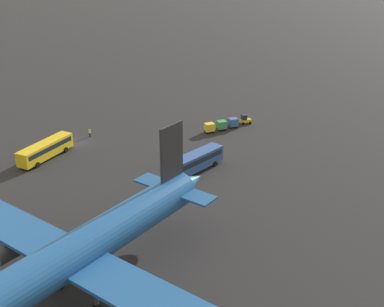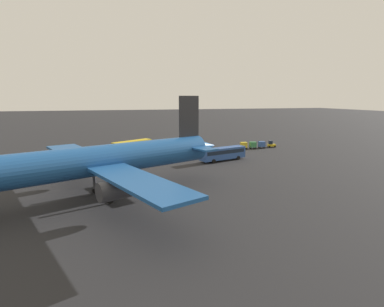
{
  "view_description": "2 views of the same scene",
  "coord_description": "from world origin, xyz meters",
  "px_view_note": "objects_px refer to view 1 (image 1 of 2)",
  "views": [
    {
      "loc": [
        27.19,
        88.89,
        36.95
      ],
      "look_at": [
        -11.05,
        26.38,
        4.85
      ],
      "focal_mm": 45.0,
      "sensor_mm": 36.0,
      "label": 1
    },
    {
      "loc": [
        14.21,
        92.37,
        15.57
      ],
      "look_at": [
        -3.38,
        30.2,
        3.45
      ],
      "focal_mm": 28.0,
      "sensor_mm": 36.0,
      "label": 2
    }
  ],
  "objects_px": {
    "cargo_cart_yellow": "(209,127)",
    "shuttle_bus_near": "(46,149)",
    "airplane": "(62,262)",
    "cargo_cart_green": "(222,125)",
    "worker_person": "(90,133)",
    "shuttle_bus_far": "(195,161)",
    "cargo_cart_blue": "(233,122)",
    "baggage_tug": "(245,120)"
  },
  "relations": [
    {
      "from": "shuttle_bus_far",
      "to": "worker_person",
      "type": "bearing_deg",
      "value": -85.01
    },
    {
      "from": "cargo_cart_yellow",
      "to": "airplane",
      "type": "bearing_deg",
      "value": 40.44
    },
    {
      "from": "shuttle_bus_near",
      "to": "cargo_cart_yellow",
      "type": "height_order",
      "value": "shuttle_bus_near"
    },
    {
      "from": "cargo_cart_blue",
      "to": "cargo_cart_green",
      "type": "distance_m",
      "value": 3.06
    },
    {
      "from": "airplane",
      "to": "cargo_cart_green",
      "type": "bearing_deg",
      "value": -163.77
    },
    {
      "from": "shuttle_bus_near",
      "to": "cargo_cart_green",
      "type": "bearing_deg",
      "value": 140.16
    },
    {
      "from": "shuttle_bus_near",
      "to": "cargo_cart_yellow",
      "type": "distance_m",
      "value": 33.69
    },
    {
      "from": "cargo_cart_green",
      "to": "cargo_cart_blue",
      "type": "bearing_deg",
      "value": -179.32
    },
    {
      "from": "airplane",
      "to": "shuttle_bus_near",
      "type": "bearing_deg",
      "value": -125.1
    },
    {
      "from": "cargo_cart_blue",
      "to": "airplane",
      "type": "bearing_deg",
      "value": 36.66
    },
    {
      "from": "airplane",
      "to": "shuttle_bus_near",
      "type": "xyz_separation_m",
      "value": [
        -9.47,
        -41.31,
        -4.07
      ]
    },
    {
      "from": "cargo_cart_blue",
      "to": "cargo_cart_green",
      "type": "height_order",
      "value": "same"
    },
    {
      "from": "cargo_cart_yellow",
      "to": "baggage_tug",
      "type": "bearing_deg",
      "value": -176.9
    },
    {
      "from": "shuttle_bus_near",
      "to": "cargo_cart_green",
      "type": "distance_m",
      "value": 36.73
    },
    {
      "from": "baggage_tug",
      "to": "cargo_cart_blue",
      "type": "distance_m",
      "value": 3.75
    },
    {
      "from": "cargo_cart_blue",
      "to": "cargo_cart_green",
      "type": "relative_size",
      "value": 1.0
    },
    {
      "from": "worker_person",
      "to": "cargo_cart_yellow",
      "type": "bearing_deg",
      "value": 154.05
    },
    {
      "from": "cargo_cart_yellow",
      "to": "shuttle_bus_near",
      "type": "bearing_deg",
      "value": -8.25
    },
    {
      "from": "shuttle_bus_near",
      "to": "worker_person",
      "type": "height_order",
      "value": "shuttle_bus_near"
    },
    {
      "from": "shuttle_bus_far",
      "to": "cargo_cart_blue",
      "type": "distance_m",
      "value": 23.57
    },
    {
      "from": "airplane",
      "to": "cargo_cart_green",
      "type": "height_order",
      "value": "airplane"
    },
    {
      "from": "shuttle_bus_near",
      "to": "cargo_cart_yellow",
      "type": "relative_size",
      "value": 5.31
    },
    {
      "from": "airplane",
      "to": "worker_person",
      "type": "bearing_deg",
      "value": -135.31
    },
    {
      "from": "shuttle_bus_near",
      "to": "worker_person",
      "type": "relative_size",
      "value": 6.86
    },
    {
      "from": "cargo_cart_yellow",
      "to": "cargo_cart_green",
      "type": "bearing_deg",
      "value": 178.18
    },
    {
      "from": "airplane",
      "to": "cargo_cart_blue",
      "type": "xyz_separation_m",
      "value": [
        -48.92,
        -36.41,
        -4.77
      ]
    },
    {
      "from": "worker_person",
      "to": "cargo_cart_yellow",
      "type": "distance_m",
      "value": 25.07
    },
    {
      "from": "baggage_tug",
      "to": "cargo_cart_yellow",
      "type": "xyz_separation_m",
      "value": [
        9.82,
        0.53,
        0.25
      ]
    },
    {
      "from": "airplane",
      "to": "cargo_cart_green",
      "type": "distance_m",
      "value": 58.73
    },
    {
      "from": "baggage_tug",
      "to": "cargo_cart_yellow",
      "type": "distance_m",
      "value": 9.84
    },
    {
      "from": "airplane",
      "to": "cargo_cart_green",
      "type": "relative_size",
      "value": 21.85
    },
    {
      "from": "shuttle_bus_near",
      "to": "shuttle_bus_far",
      "type": "relative_size",
      "value": 0.94
    },
    {
      "from": "cargo_cart_green",
      "to": "shuttle_bus_near",
      "type": "bearing_deg",
      "value": -7.72
    },
    {
      "from": "airplane",
      "to": "cargo_cart_yellow",
      "type": "distance_m",
      "value": 56.43
    },
    {
      "from": "baggage_tug",
      "to": "worker_person",
      "type": "distance_m",
      "value": 34.01
    },
    {
      "from": "shuttle_bus_near",
      "to": "shuttle_bus_far",
      "type": "height_order",
      "value": "shuttle_bus_far"
    },
    {
      "from": "shuttle_bus_far",
      "to": "cargo_cart_yellow",
      "type": "height_order",
      "value": "shuttle_bus_far"
    },
    {
      "from": "cargo_cart_green",
      "to": "cargo_cart_yellow",
      "type": "distance_m",
      "value": 3.06
    },
    {
      "from": "worker_person",
      "to": "cargo_cart_green",
      "type": "distance_m",
      "value": 27.89
    },
    {
      "from": "shuttle_bus_far",
      "to": "cargo_cart_yellow",
      "type": "xyz_separation_m",
      "value": [
        -12.55,
        -14.42,
        -0.78
      ]
    },
    {
      "from": "cargo_cart_green",
      "to": "worker_person",
      "type": "bearing_deg",
      "value": -23.38
    },
    {
      "from": "cargo_cart_blue",
      "to": "cargo_cart_yellow",
      "type": "distance_m",
      "value": 6.12
    }
  ]
}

